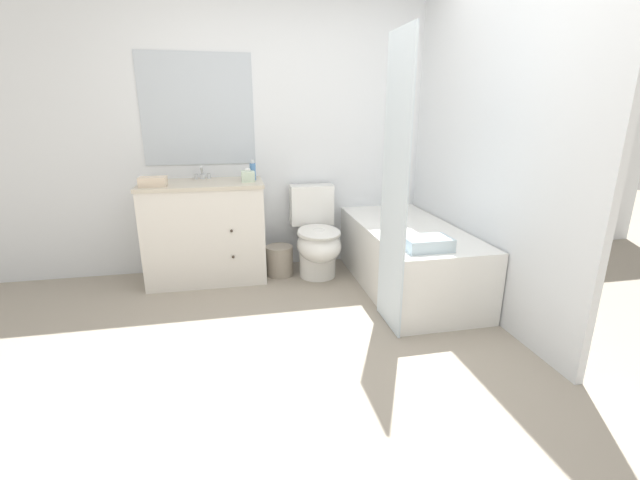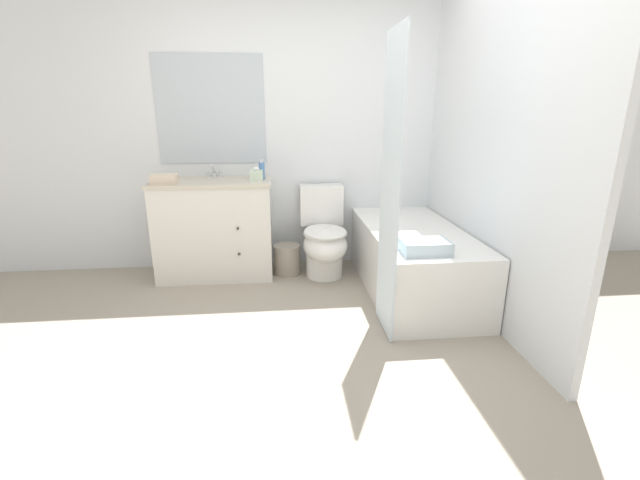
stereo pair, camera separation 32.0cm
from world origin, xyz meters
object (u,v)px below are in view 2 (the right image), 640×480
(toilet, at_px, (324,239))
(bath_towel_folded, at_px, (425,247))
(bathtub, at_px, (413,260))
(soap_dispenser, at_px, (262,170))
(vanity_cabinet, at_px, (215,228))
(sink_faucet, at_px, (214,173))
(wastebasket, at_px, (287,259))
(hand_towel_folded, at_px, (164,179))
(tissue_box, at_px, (257,175))

(toilet, xyz_separation_m, bath_towel_folded, (0.57, -1.03, 0.24))
(bathtub, xyz_separation_m, soap_dispenser, (-1.23, 0.57, 0.68))
(bathtub, relative_size, bath_towel_folded, 5.04)
(vanity_cabinet, relative_size, bath_towel_folded, 3.22)
(sink_faucet, height_order, toilet, sink_faucet)
(sink_faucet, distance_m, soap_dispenser, 0.46)
(wastebasket, bearing_deg, hand_towel_folded, -174.82)
(wastebasket, xyz_separation_m, bath_towel_folded, (0.90, -1.10, 0.45))
(toilet, relative_size, hand_towel_folded, 3.76)
(vanity_cabinet, height_order, sink_faucet, sink_faucet)
(vanity_cabinet, distance_m, wastebasket, 0.71)
(bathtub, relative_size, soap_dispenser, 9.15)
(tissue_box, relative_size, soap_dispenser, 0.81)
(toilet, height_order, bathtub, toilet)
(tissue_box, distance_m, soap_dispenser, 0.08)
(vanity_cabinet, relative_size, toilet, 1.29)
(bath_towel_folded, bearing_deg, toilet, 118.71)
(sink_faucet, height_order, tissue_box, sink_faucet)
(soap_dispenser, bearing_deg, wastebasket, -19.79)
(hand_towel_folded, bearing_deg, wastebasket, 5.18)
(toilet, xyz_separation_m, wastebasket, (-0.34, 0.07, -0.21))
(toilet, bearing_deg, sink_faucet, 163.36)
(toilet, distance_m, wastebasket, 0.40)
(bath_towel_folded, bearing_deg, wastebasket, 129.31)
(vanity_cabinet, relative_size, wastebasket, 3.74)
(vanity_cabinet, bearing_deg, hand_towel_folded, -160.00)
(sink_faucet, distance_m, wastebasket, 1.02)
(tissue_box, distance_m, bath_towel_folded, 1.63)
(bathtub, distance_m, hand_towel_folded, 2.16)
(wastebasket, distance_m, tissue_box, 0.82)
(hand_towel_folded, bearing_deg, sink_faucet, 40.66)
(sink_faucet, relative_size, hand_towel_folded, 0.68)
(bath_towel_folded, bearing_deg, hand_towel_folded, 152.03)
(tissue_box, height_order, bath_towel_folded, tissue_box)
(vanity_cabinet, relative_size, soap_dispenser, 5.84)
(tissue_box, relative_size, hand_towel_folded, 0.67)
(bathtub, distance_m, tissue_box, 1.51)
(toilet, bearing_deg, vanity_cabinet, 173.53)
(bathtub, distance_m, bath_towel_folded, 0.69)
(vanity_cabinet, distance_m, toilet, 0.98)
(toilet, height_order, soap_dispenser, soap_dispenser)
(sink_faucet, xyz_separation_m, toilet, (0.97, -0.29, -0.56))
(tissue_box, bearing_deg, wastebasket, -3.46)
(toilet, xyz_separation_m, soap_dispenser, (-0.54, 0.14, 0.60))
(toilet, bearing_deg, bathtub, -31.93)
(hand_towel_folded, bearing_deg, bathtub, -11.36)
(sink_faucet, bearing_deg, wastebasket, -19.26)
(soap_dispenser, distance_m, bath_towel_folded, 1.65)
(vanity_cabinet, bearing_deg, soap_dispenser, 4.01)
(sink_faucet, xyz_separation_m, hand_towel_folded, (-0.36, -0.31, 0.00))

